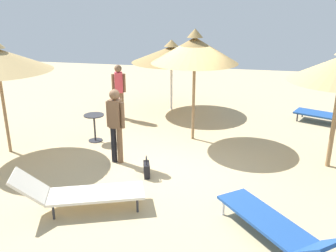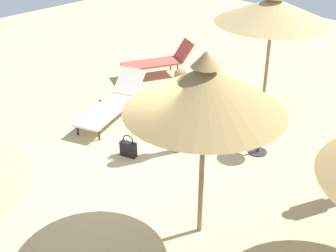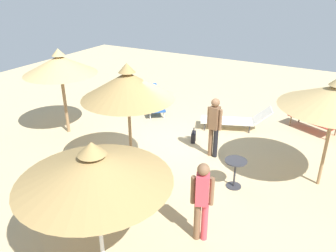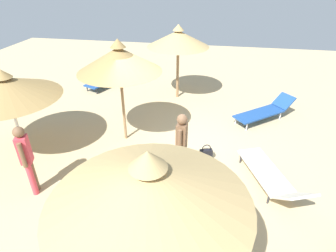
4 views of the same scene
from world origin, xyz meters
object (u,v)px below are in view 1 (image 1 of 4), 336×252
at_px(person_standing_near_right, 116,122).
at_px(handbag, 147,169).
at_px(lounge_chair_back, 275,224).
at_px(lounge_chair_far_right, 78,192).
at_px(person_standing_center, 119,88).
at_px(side_table_round, 94,123).
at_px(parasol_umbrella_far_left, 195,50).
at_px(parasol_umbrella_center, 171,54).

bearing_deg(person_standing_near_right, handbag, -33.12).
relative_size(lounge_chair_back, handbag, 4.44).
bearing_deg(lounge_chair_far_right, person_standing_center, 101.01).
xyz_separation_m(lounge_chair_far_right, handbag, (0.87, 1.52, -0.18)).
bearing_deg(side_table_round, parasol_umbrella_far_left, 15.36).
bearing_deg(person_standing_near_right, lounge_chair_far_right, -90.28).
bearing_deg(side_table_round, handbag, -42.23).
xyz_separation_m(parasol_umbrella_far_left, lounge_chair_far_right, (-1.51, -3.94, -2.04)).
bearing_deg(parasol_umbrella_center, person_standing_center, -138.24).
relative_size(lounge_chair_far_right, handbag, 4.98).
bearing_deg(person_standing_near_right, person_standing_center, 108.01).
xyz_separation_m(parasol_umbrella_center, person_standing_center, (-1.41, -1.26, -0.93)).
bearing_deg(lounge_chair_back, person_standing_near_right, 145.52).
xyz_separation_m(lounge_chair_far_right, person_standing_center, (-1.02, 5.26, 0.61)).
relative_size(parasol_umbrella_center, parasol_umbrella_far_left, 0.90).
relative_size(parasol_umbrella_far_left, side_table_round, 3.99).
height_order(lounge_chair_far_right, person_standing_near_right, person_standing_near_right).
height_order(lounge_chair_back, side_table_round, side_table_round).
distance_m(parasol_umbrella_center, lounge_chair_back, 7.59).
xyz_separation_m(person_standing_center, side_table_round, (-0.00, -2.02, -0.47)).
xyz_separation_m(person_standing_near_right, side_table_round, (-1.03, 1.16, -0.50)).
relative_size(handbag, side_table_round, 0.65).
height_order(lounge_chair_far_right, handbag, lounge_chair_far_right).
distance_m(person_standing_near_right, person_standing_center, 3.35).
xyz_separation_m(parasol_umbrella_center, lounge_chair_far_right, (-0.39, -6.53, -1.54)).
distance_m(parasol_umbrella_far_left, person_standing_near_right, 2.77).
bearing_deg(person_standing_center, lounge_chair_back, -51.19).
relative_size(parasol_umbrella_far_left, lounge_chair_back, 1.39).
bearing_deg(lounge_chair_back, side_table_round, 141.78).
relative_size(lounge_chair_back, side_table_round, 2.86).
relative_size(parasol_umbrella_far_left, handbag, 6.18).
bearing_deg(side_table_round, parasol_umbrella_center, 66.72).
distance_m(lounge_chair_far_right, side_table_round, 3.40).
height_order(handbag, side_table_round, side_table_round).
bearing_deg(parasol_umbrella_center, person_standing_near_right, -94.88).
relative_size(parasol_umbrella_center, side_table_round, 3.60).
relative_size(lounge_chair_far_right, lounge_chair_back, 1.12).
distance_m(parasol_umbrella_center, person_standing_center, 2.11).
height_order(person_standing_center, side_table_round, person_standing_center).
height_order(parasol_umbrella_center, lounge_chair_back, parasol_umbrella_center).
bearing_deg(person_standing_near_right, lounge_chair_back, -34.48).
xyz_separation_m(lounge_chair_back, side_table_round, (-4.44, 3.50, 0.16)).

